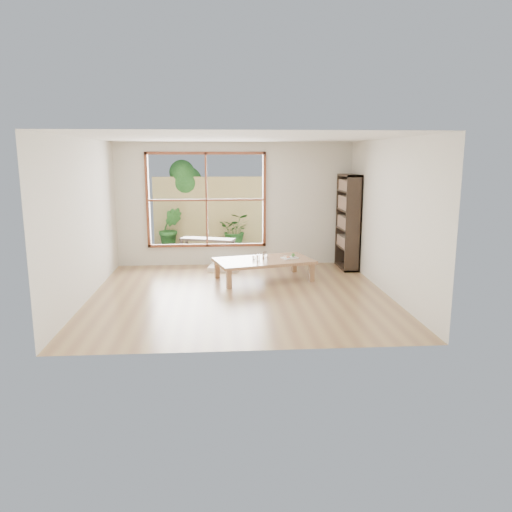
{
  "coord_description": "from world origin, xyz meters",
  "views": [
    {
      "loc": [
        -0.32,
        -8.18,
        2.32
      ],
      "look_at": [
        0.32,
        0.57,
        0.55
      ],
      "focal_mm": 35.0,
      "sensor_mm": 36.0,
      "label": 1
    }
  ],
  "objects_px": {
    "low_table": "(264,262)",
    "bookshelf": "(348,222)",
    "food_tray": "(290,257)",
    "garden_bench": "(208,241)"
  },
  "relations": [
    {
      "from": "low_table",
      "to": "bookshelf",
      "type": "bearing_deg",
      "value": 10.94
    },
    {
      "from": "food_tray",
      "to": "garden_bench",
      "type": "relative_size",
      "value": 0.27
    },
    {
      "from": "low_table",
      "to": "garden_bench",
      "type": "relative_size",
      "value": 1.51
    },
    {
      "from": "bookshelf",
      "to": "food_tray",
      "type": "relative_size",
      "value": 5.6
    },
    {
      "from": "bookshelf",
      "to": "garden_bench",
      "type": "bearing_deg",
      "value": 153.3
    },
    {
      "from": "low_table",
      "to": "food_tray",
      "type": "height_order",
      "value": "food_tray"
    },
    {
      "from": "food_tray",
      "to": "low_table",
      "type": "bearing_deg",
      "value": 166.37
    },
    {
      "from": "bookshelf",
      "to": "garden_bench",
      "type": "xyz_separation_m",
      "value": [
        -2.94,
        1.48,
        -0.61
      ]
    },
    {
      "from": "bookshelf",
      "to": "food_tray",
      "type": "height_order",
      "value": "bookshelf"
    },
    {
      "from": "bookshelf",
      "to": "garden_bench",
      "type": "height_order",
      "value": "bookshelf"
    }
  ]
}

